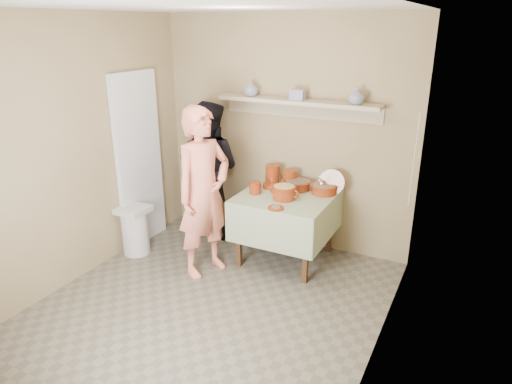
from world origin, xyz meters
The scene contains 22 objects.
ground centered at (0.00, 0.00, 0.00)m, with size 3.50×3.50×0.00m, color #625D4D.
tile_panel centered at (-1.46, 0.95, 1.00)m, with size 0.06×0.70×2.00m, color silver.
plate_stack_a centered at (-0.05, 1.55, 0.87)m, with size 0.16×0.16×0.22m, color maroon.
plate_stack_b centered at (0.16, 1.56, 0.85)m, with size 0.16×0.16×0.19m, color maroon.
bowl_stack centered at (-0.07, 1.16, 0.83)m, with size 0.13×0.13×0.13m, color maroon.
empty_bowl centered at (0.00, 1.40, 0.78)m, with size 0.16×0.16×0.05m, color maroon.
propped_lid centered at (0.65, 1.56, 0.88)m, with size 0.28×0.28×0.02m, color maroon.
vase_right centered at (0.83, 1.61, 1.81)m, with size 0.17×0.17×0.17m, color navy.
vase_left centered at (-0.35, 1.62, 1.81)m, with size 0.17×0.17×0.17m, color navy.
ceramic_box centered at (0.21, 1.61, 1.77)m, with size 0.15×0.11×0.11m, color navy.
person_cook centered at (-0.39, 0.66, 0.88)m, with size 0.64×0.42×1.76m, color #EA7E65.
person_helper centered at (-0.88, 1.51, 0.82)m, with size 0.80×0.62×1.65m, color black.
room_shell centered at (0.00, 0.00, 1.61)m, with size 3.04×3.54×2.62m.
serving_table centered at (0.25, 1.28, 0.64)m, with size 0.97×0.97×0.76m.
cazuela_meat_a centered at (0.28, 1.49, 0.82)m, with size 0.30×0.30×0.10m.
cazuela_meat_b centered at (0.59, 1.49, 0.82)m, with size 0.28×0.28×0.10m.
ladle centered at (0.56, 1.50, 0.87)m, with size 0.08×0.26×0.19m.
cazuela_rice centered at (0.27, 1.15, 0.85)m, with size 0.33×0.25×0.14m.
front_plate centered at (0.31, 0.86, 0.77)m, with size 0.16×0.16×0.03m.
wall_shelf centered at (0.20, 1.65, 1.67)m, with size 1.80×0.25×0.21m.
trash_bin centered at (-1.33, 0.63, 0.28)m, with size 0.32×0.32×0.56m.
electrical_cord centered at (1.47, 1.48, 1.25)m, with size 0.01×0.05×0.90m.
Camera 1 is at (2.02, -2.93, 2.47)m, focal length 32.00 mm.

